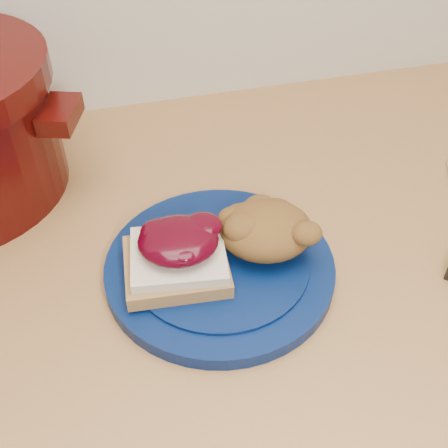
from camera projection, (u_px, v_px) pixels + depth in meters
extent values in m
cube|color=beige|center=(241.00, 424.00, 0.97)|extent=(4.00, 0.60, 0.86)
cylinder|color=#041643|center=(220.00, 268.00, 0.59)|extent=(0.28, 0.28, 0.02)
cube|color=olive|center=(176.00, 266.00, 0.56)|extent=(0.11, 0.10, 0.02)
cube|color=beige|center=(178.00, 255.00, 0.56)|extent=(0.10, 0.09, 0.01)
ellipsoid|color=#32010C|center=(178.00, 240.00, 0.55)|extent=(0.09, 0.09, 0.02)
ellipsoid|color=brown|center=(266.00, 230.00, 0.58)|extent=(0.11, 0.10, 0.05)
cube|color=#340705|center=(60.00, 114.00, 0.62)|extent=(0.06, 0.07, 0.02)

